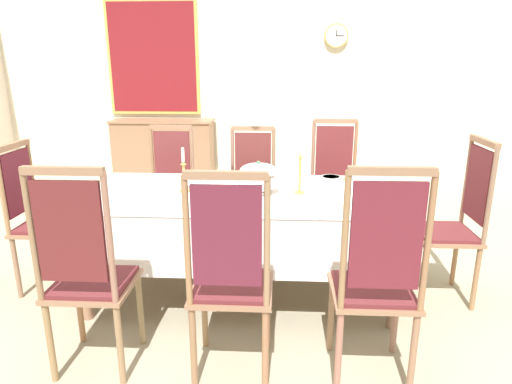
# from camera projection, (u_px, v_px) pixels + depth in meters

# --- Properties ---
(ground) EXTENTS (7.55, 6.68, 0.04)m
(ground) POSITION_uv_depth(u_px,v_px,m) (244.00, 284.00, 3.54)
(ground) COLOR #ADA58A
(back_wall) EXTENTS (7.55, 0.08, 3.32)m
(back_wall) POSITION_uv_depth(u_px,v_px,m) (262.00, 64.00, 6.31)
(back_wall) COLOR #ECE1C7
(back_wall) RESTS_ON ground
(dining_table) EXTENTS (2.24, 1.07, 0.78)m
(dining_table) POSITION_uv_depth(u_px,v_px,m) (242.00, 203.00, 3.22)
(dining_table) COLOR #986C50
(dining_table) RESTS_ON ground
(tablecloth) EXTENTS (2.26, 1.09, 0.41)m
(tablecloth) POSITION_uv_depth(u_px,v_px,m) (242.00, 207.00, 3.22)
(tablecloth) COLOR white
(tablecloth) RESTS_ON dining_table
(chair_south_a) EXTENTS (0.44, 0.42, 1.21)m
(chair_south_a) POSITION_uv_depth(u_px,v_px,m) (86.00, 271.00, 2.37)
(chair_south_a) COLOR #A06F48
(chair_south_a) RESTS_ON ground
(chair_north_a) EXTENTS (0.44, 0.42, 1.12)m
(chair_north_a) POSITION_uv_depth(u_px,v_px,m) (170.00, 184.00, 4.19)
(chair_north_a) COLOR #996658
(chair_north_a) RESTS_ON ground
(chair_south_b) EXTENTS (0.44, 0.42, 1.20)m
(chair_south_b) POSITION_uv_depth(u_px,v_px,m) (230.00, 275.00, 2.33)
(chair_south_b) COLOR #97734C
(chair_south_b) RESTS_ON ground
(chair_north_b) EXTENTS (0.44, 0.42, 1.12)m
(chair_north_b) POSITION_uv_depth(u_px,v_px,m) (252.00, 185.00, 4.15)
(chair_north_b) COLOR #987351
(chair_north_b) RESTS_ON ground
(chair_south_c) EXTENTS (0.44, 0.42, 1.23)m
(chair_south_c) POSITION_uv_depth(u_px,v_px,m) (377.00, 277.00, 2.29)
(chair_south_c) COLOR #9B7553
(chair_south_c) RESTS_ON ground
(chair_north_c) EXTENTS (0.44, 0.42, 1.19)m
(chair_north_c) POSITION_uv_depth(u_px,v_px,m) (334.00, 184.00, 4.11)
(chair_north_c) COLOR #9F6856
(chair_north_c) RESTS_ON ground
(chair_head_west) EXTENTS (0.42, 0.44, 1.13)m
(chair_head_west) POSITION_uv_depth(u_px,v_px,m) (39.00, 215.00, 3.33)
(chair_head_west) COLOR #986F5A
(chair_head_west) RESTS_ON ground
(chair_head_east) EXTENTS (0.42, 0.44, 1.19)m
(chair_head_east) POSITION_uv_depth(u_px,v_px,m) (456.00, 220.00, 3.17)
(chair_head_east) COLOR #8F6D59
(chair_head_east) RESTS_ON ground
(soup_tureen) EXTENTS (0.30, 0.30, 0.24)m
(soup_tureen) POSITION_uv_depth(u_px,v_px,m) (258.00, 178.00, 3.16)
(soup_tureen) COLOR white
(soup_tureen) RESTS_ON tablecloth
(candlestick_west) EXTENTS (0.07, 0.07, 0.32)m
(candlestick_west) POSITION_uv_depth(u_px,v_px,m) (184.00, 175.00, 3.18)
(candlestick_west) COLOR gold
(candlestick_west) RESTS_ON tablecloth
(candlestick_east) EXTENTS (0.07, 0.07, 0.39)m
(candlestick_east) POSITION_uv_depth(u_px,v_px,m) (300.00, 172.00, 3.13)
(candlestick_east) COLOR gold
(candlestick_east) RESTS_ON tablecloth
(bowl_near_left) EXTENTS (0.17, 0.17, 0.04)m
(bowl_near_left) POSITION_uv_depth(u_px,v_px,m) (383.00, 208.00, 2.78)
(bowl_near_left) COLOR white
(bowl_near_left) RESTS_ON tablecloth
(bowl_near_right) EXTENTS (0.16, 0.16, 0.04)m
(bowl_near_right) POSITION_uv_depth(u_px,v_px,m) (331.00, 178.00, 3.51)
(bowl_near_right) COLOR white
(bowl_near_right) RESTS_ON tablecloth
(spoon_primary) EXTENTS (0.03, 0.18, 0.01)m
(spoon_primary) POSITION_uv_depth(u_px,v_px,m) (401.00, 210.00, 2.80)
(spoon_primary) COLOR gold
(spoon_primary) RESTS_ON tablecloth
(spoon_secondary) EXTENTS (0.04, 0.18, 0.01)m
(spoon_secondary) POSITION_uv_depth(u_px,v_px,m) (345.00, 180.00, 3.53)
(spoon_secondary) COLOR gold
(spoon_secondary) RESTS_ON tablecloth
(sideboard) EXTENTS (1.44, 0.48, 0.90)m
(sideboard) POSITION_uv_depth(u_px,v_px,m) (164.00, 151.00, 6.42)
(sideboard) COLOR #976D51
(sideboard) RESTS_ON ground
(mounted_clock) EXTENTS (0.32, 0.06, 0.32)m
(mounted_clock) POSITION_uv_depth(u_px,v_px,m) (336.00, 36.00, 6.09)
(mounted_clock) COLOR #D1B251
(framed_painting) EXTENTS (1.30, 0.05, 1.57)m
(framed_painting) POSITION_uv_depth(u_px,v_px,m) (153.00, 58.00, 6.31)
(framed_painting) COLOR #D1B251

